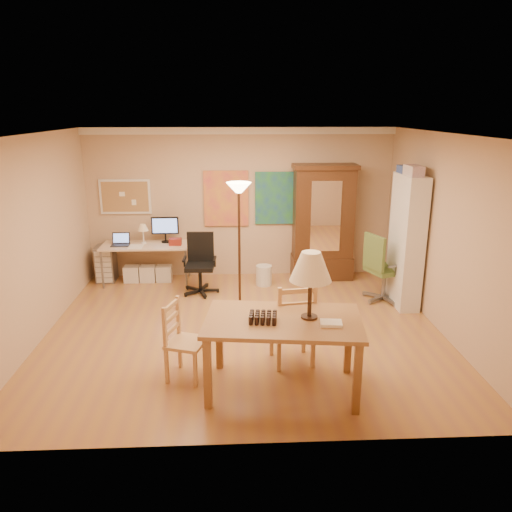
{
  "coord_description": "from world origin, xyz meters",
  "views": [
    {
      "loc": [
        -0.15,
        -6.47,
        3.0
      ],
      "look_at": [
        0.18,
        0.3,
        1.0
      ],
      "focal_mm": 35.0,
      "sensor_mm": 36.0,
      "label": 1
    }
  ],
  "objects_px": {
    "computer_desk": "(149,259)",
    "office_chair_black": "(200,277)",
    "bookshelf": "(406,242)",
    "dining_table": "(293,305)",
    "armoire": "(323,230)",
    "office_chair_green": "(382,283)"
  },
  "relations": [
    {
      "from": "computer_desk",
      "to": "office_chair_black",
      "type": "height_order",
      "value": "computer_desk"
    },
    {
      "from": "bookshelf",
      "to": "computer_desk",
      "type": "bearing_deg",
      "value": 163.14
    },
    {
      "from": "office_chair_black",
      "to": "bookshelf",
      "type": "height_order",
      "value": "bookshelf"
    },
    {
      "from": "dining_table",
      "to": "armoire",
      "type": "distance_m",
      "value": 3.92
    },
    {
      "from": "dining_table",
      "to": "armoire",
      "type": "bearing_deg",
      "value": 75.2
    },
    {
      "from": "dining_table",
      "to": "office_chair_black",
      "type": "distance_m",
      "value": 3.4
    },
    {
      "from": "dining_table",
      "to": "bookshelf",
      "type": "height_order",
      "value": "bookshelf"
    },
    {
      "from": "computer_desk",
      "to": "bookshelf",
      "type": "height_order",
      "value": "bookshelf"
    },
    {
      "from": "computer_desk",
      "to": "bookshelf",
      "type": "bearing_deg",
      "value": -16.86
    },
    {
      "from": "armoire",
      "to": "bookshelf",
      "type": "relative_size",
      "value": 1.01
    },
    {
      "from": "office_chair_green",
      "to": "bookshelf",
      "type": "distance_m",
      "value": 0.8
    },
    {
      "from": "armoire",
      "to": "bookshelf",
      "type": "bearing_deg",
      "value": -52.02
    },
    {
      "from": "dining_table",
      "to": "armoire",
      "type": "relative_size",
      "value": 0.86
    },
    {
      "from": "dining_table",
      "to": "office_chair_green",
      "type": "distance_m",
      "value": 3.22
    },
    {
      "from": "armoire",
      "to": "office_chair_black",
      "type": "bearing_deg",
      "value": -162.5
    },
    {
      "from": "computer_desk",
      "to": "office_chair_black",
      "type": "relative_size",
      "value": 1.52
    },
    {
      "from": "office_chair_green",
      "to": "bookshelf",
      "type": "height_order",
      "value": "bookshelf"
    },
    {
      "from": "computer_desk",
      "to": "dining_table",
      "type": "bearing_deg",
      "value": -59.95
    },
    {
      "from": "dining_table",
      "to": "armoire",
      "type": "xyz_separation_m",
      "value": [
        1.0,
        3.79,
        -0.09
      ]
    },
    {
      "from": "bookshelf",
      "to": "armoire",
      "type": "bearing_deg",
      "value": 127.98
    },
    {
      "from": "office_chair_green",
      "to": "armoire",
      "type": "xyz_separation_m",
      "value": [
        -0.78,
        1.2,
        0.61
      ]
    },
    {
      "from": "office_chair_black",
      "to": "office_chair_green",
      "type": "height_order",
      "value": "office_chair_green"
    }
  ]
}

